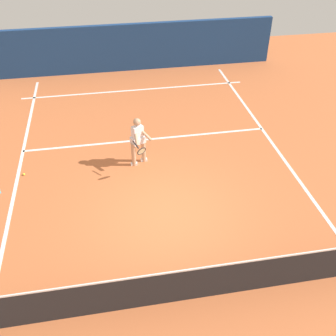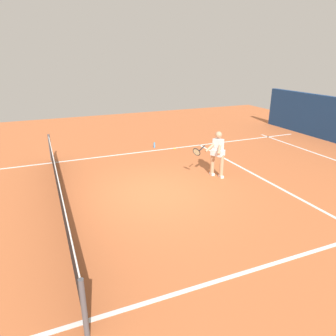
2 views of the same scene
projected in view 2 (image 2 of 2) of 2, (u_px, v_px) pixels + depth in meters
ground_plane at (153, 193)px, 9.19m from camera, size 26.26×26.26×0.00m
service_line_marking at (256, 175)px, 10.54m from camera, size 8.07×0.10×0.01m
sideline_left_marking at (228, 278)px, 5.69m from camera, size 0.10×18.20×0.01m
sideline_right_marking at (119, 155)px, 12.68m from camera, size 0.10×18.20×0.01m
court_net at (59, 192)px, 8.08m from camera, size 8.75×0.08×1.04m
tennis_player at (217, 152)px, 10.14m from camera, size 0.68×1.13×1.55m
tennis_ball_near at (175, 149)px, 13.39m from camera, size 0.07×0.07×0.07m
water_bottle at (154, 145)px, 13.60m from camera, size 0.07×0.07×0.24m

